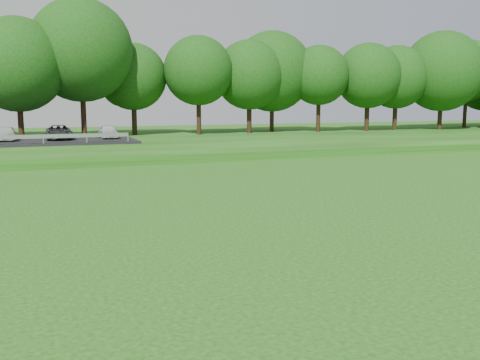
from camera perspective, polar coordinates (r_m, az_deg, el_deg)
name	(u,v)px	position (r m, az deg, el deg)	size (l,w,h in m)	color
berm	(255,139)	(51.85, 1.59, 4.41)	(130.00, 30.00, 0.60)	#18410C
walking_path	(328,156)	(39.35, 9.41, 2.58)	(130.00, 1.60, 0.04)	gray
treeline	(240,59)	(55.58, 0.01, 12.74)	(104.00, 7.00, 15.00)	#0E3C0D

